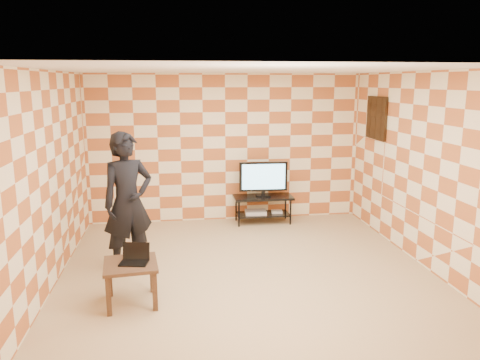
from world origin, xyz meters
name	(u,v)px	position (x,y,z in m)	size (l,w,h in m)	color
floor	(246,270)	(0.00, 0.00, 0.00)	(5.00, 5.00, 0.00)	tan
wall_back	(225,148)	(0.00, 2.50, 1.35)	(5.00, 0.02, 2.70)	#F5E4B9
wall_front	(295,234)	(0.00, -2.50, 1.35)	(5.00, 0.02, 2.70)	#F5E4B9
wall_left	(49,180)	(-2.50, 0.00, 1.35)	(0.02, 5.00, 2.70)	#F5E4B9
wall_right	(423,170)	(2.50, 0.00, 1.35)	(0.02, 5.00, 2.70)	#F5E4B9
ceiling	(247,70)	(0.00, 0.00, 2.70)	(5.00, 5.00, 0.02)	white
wall_art	(377,118)	(2.47, 1.55, 1.95)	(0.04, 0.72, 0.72)	black
tv_stand	(263,203)	(0.65, 2.17, 0.37)	(1.07, 0.48, 0.50)	black
tv	(263,177)	(0.65, 2.16, 0.85)	(0.88, 0.18, 0.64)	black
dvd_player	(256,212)	(0.51, 2.16, 0.20)	(0.38, 0.27, 0.06)	silver
game_console	(277,212)	(0.91, 2.16, 0.19)	(0.20, 0.14, 0.04)	silver
side_table	(131,270)	(-1.48, -0.77, 0.41)	(0.66, 0.66, 0.50)	#322215
laptop	(135,258)	(-1.42, -0.75, 0.55)	(0.36, 0.30, 0.21)	black
person	(128,203)	(-1.57, 0.25, 0.96)	(0.70, 0.46, 1.91)	black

